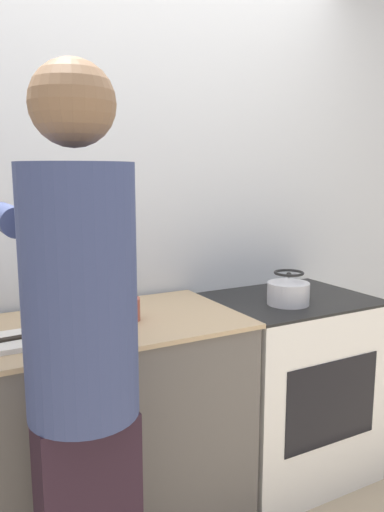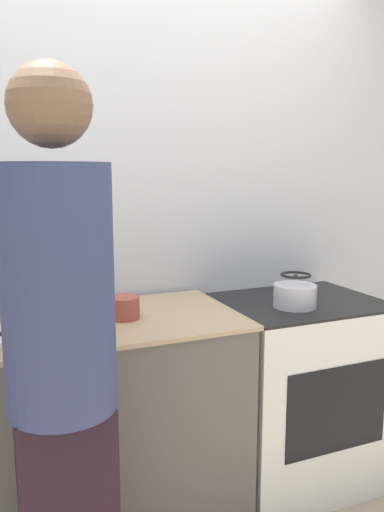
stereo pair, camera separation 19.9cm
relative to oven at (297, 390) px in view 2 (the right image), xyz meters
The scene contains 8 objects.
wall_back 1.19m from the oven, 152.04° to the left, with size 8.00×0.05×2.60m.
counter 1.11m from the oven, behind, with size 1.47×0.65×0.91m.
oven is the anchor object (origin of this frame).
person 1.38m from the oven, 156.15° to the right, with size 0.35×0.59×1.77m.
cutting_board 1.29m from the oven, behind, with size 0.34×0.21×0.02m.
knife 1.32m from the oven, behind, with size 0.23×0.05×0.01m.
kettle 0.53m from the oven, 136.17° to the right, with size 0.19×0.19×0.15m.
bowl_prep 0.99m from the oven, behind, with size 0.13×0.13×0.09m.
Camera 2 is at (-0.61, -1.60, 1.49)m, focal length 35.00 mm.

